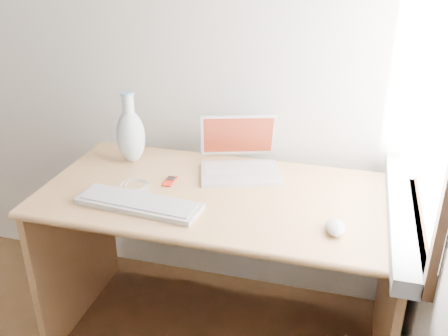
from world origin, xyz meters
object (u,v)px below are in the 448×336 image
(desk, at_px, (225,227))
(laptop, at_px, (243,160))
(vase, at_px, (131,134))
(external_keyboard, at_px, (139,203))

(desk, bearing_deg, laptop, 72.61)
(laptop, bearing_deg, vase, 166.40)
(laptop, height_order, external_keyboard, laptop)
(desk, bearing_deg, vase, 168.30)
(desk, height_order, laptop, laptop)
(laptop, bearing_deg, desk, -125.33)
(laptop, xyz_separation_m, external_keyboard, (-0.31, -0.41, -0.04))
(desk, height_order, external_keyboard, external_keyboard)
(external_keyboard, bearing_deg, vase, 123.02)
(laptop, bearing_deg, external_keyboard, -144.99)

